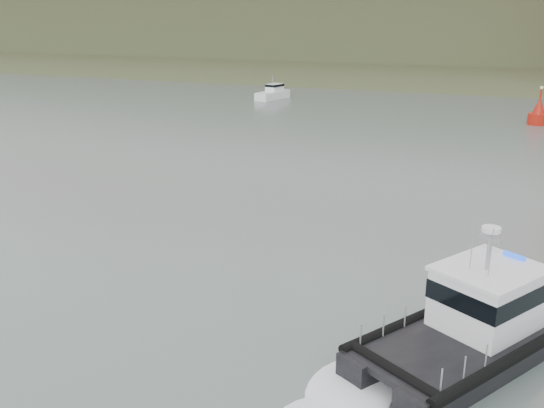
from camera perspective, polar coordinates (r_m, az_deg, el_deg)
The scene contains 5 objects.
ground at distance 22.71m, azimuth -2.74°, elevation -12.23°, with size 400.00×400.00×0.00m, color #4B5955.
headlands at distance 143.72m, azimuth 18.57°, elevation 15.21°, with size 500.00×105.36×27.12m.
patrol_boat at distance 22.34m, azimuth 18.99°, elevation -10.32°, with size 8.20×10.20×4.76m.
motorboat at distance 81.94m, azimuth 0.11°, elevation 10.39°, with size 3.20×5.95×3.11m.
nav_buoy at distance 68.97m, azimuth 23.77°, elevation 7.77°, with size 2.00×2.00×4.18m.
Camera 1 is at (8.06, -17.93, 11.36)m, focal length 40.00 mm.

